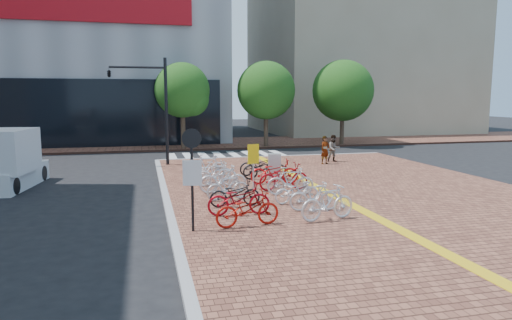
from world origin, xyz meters
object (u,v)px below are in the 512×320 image
object	(u,v)px
traffic_light_pole	(140,91)
bike_0	(248,209)
bike_1	(239,199)
bike_11	(290,181)
bike_7	(207,166)
notice_sign	(192,167)
bike_8	(328,202)
bike_5	(217,174)
bike_9	(314,196)
bike_2	(235,193)
bike_13	(274,172)
utility_box	(274,167)
pedestrian_b	(334,148)
bike_6	(212,171)
bike_3	(228,187)
yellow_sign	(254,158)
bike_14	(265,168)
bike_15	(259,165)
bike_12	(284,177)
bike_4	(223,179)
bike_10	(297,191)
box_truck	(7,160)
pedestrian_a	(325,150)

from	to	relation	value
traffic_light_pole	bike_0	bearing A→B (deg)	-77.18
bike_1	bike_11	size ratio (longest dim) A/B	1.10
bike_7	notice_sign	size ratio (longest dim) A/B	0.61
bike_1	bike_8	bearing A→B (deg)	-114.00
bike_5	notice_sign	world-z (taller)	notice_sign
bike_8	bike_9	bearing A→B (deg)	-11.87
bike_2	bike_13	world-z (taller)	bike_13
utility_box	pedestrian_b	bearing A→B (deg)	43.87
bike_6	bike_5	bearing A→B (deg)	174.59
bike_3	notice_sign	xyz separation A→B (m)	(-1.60, -3.49, 1.28)
bike_6	yellow_sign	distance (m)	2.42
bike_6	bike_14	xyz separation A→B (m)	(2.36, 0.11, 0.06)
bike_7	bike_15	bearing A→B (deg)	-93.83
bike_11	bike_12	bearing A→B (deg)	4.99
bike_4	bike_7	size ratio (longest dim) A/B	1.06
bike_6	yellow_sign	xyz separation A→B (m)	(1.38, -1.83, 0.77)
yellow_sign	bike_3	bearing A→B (deg)	-128.39
bike_2	utility_box	distance (m)	5.04
bike_10	bike_14	xyz separation A→B (m)	(0.13, 4.70, 0.09)
notice_sign	bike_4	bearing A→B (deg)	70.80
yellow_sign	traffic_light_pole	xyz separation A→B (m)	(-4.23, 7.39, 2.65)
bike_8	box_truck	xyz separation A→B (m)	(-10.68, 8.40, 0.47)
yellow_sign	bike_12	bearing A→B (deg)	-26.59
bike_2	box_truck	distance (m)	10.36
bike_13	pedestrian_a	distance (m)	6.41
bike_13	box_truck	world-z (taller)	box_truck
bike_12	yellow_sign	xyz separation A→B (m)	(-1.07, 0.54, 0.70)
traffic_light_pole	bike_3	bearing A→B (deg)	-72.30
bike_0	pedestrian_a	bearing A→B (deg)	-39.28
bike_3	bike_9	bearing A→B (deg)	-143.65
bike_7	bike_14	distance (m)	2.68
traffic_light_pole	bike_8	bearing A→B (deg)	-67.10
yellow_sign	traffic_light_pole	world-z (taller)	traffic_light_pole
bike_5	bike_10	size ratio (longest dim) A/B	1.05
bike_8	bike_9	xyz separation A→B (m)	(0.02, 1.13, -0.06)
bike_13	bike_10	bearing A→B (deg)	-174.34
bike_6	bike_8	bearing A→B (deg)	-168.87
bike_8	notice_sign	distance (m)	4.13
bike_3	box_truck	world-z (taller)	box_truck
bike_12	bike_14	world-z (taller)	bike_12
bike_0	bike_15	world-z (taller)	same
bike_6	bike_7	xyz separation A→B (m)	(-0.03, 1.33, 0.06)
bike_4	bike_12	size ratio (longest dim) A/B	0.90
bike_0	bike_8	distance (m)	2.41
box_truck	bike_4	bearing A→B (deg)	-24.76
bike_5	bike_7	size ratio (longest dim) A/B	0.99
bike_0	bike_6	bearing A→B (deg)	-7.14
bike_6	bike_9	distance (m)	6.21
bike_8	traffic_light_pole	size ratio (longest dim) A/B	0.32
pedestrian_b	bike_12	bearing A→B (deg)	-125.72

